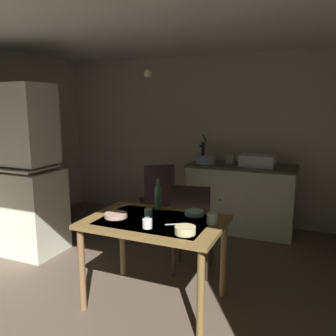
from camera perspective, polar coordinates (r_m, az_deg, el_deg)
The scene contains 22 objects.
ground_plane at distance 3.83m, azimuth -6.21°, elevation -16.31°, with size 5.13×5.13×0.00m, color brown.
wall_back at distance 5.31m, azimuth 4.16°, elevation 4.81°, with size 4.23×0.10×2.41m, color beige.
ceiling_slab at distance 3.50m, azimuth -7.06°, elevation 22.49°, with size 4.23×4.05×0.10m, color silver.
hutch_cabinet at distance 4.43m, azimuth -23.80°, elevation -0.99°, with size 1.08×0.57×1.94m.
counter_cabinet at distance 4.89m, azimuth 11.81°, elevation -4.78°, with size 1.43×0.64×0.91m.
sink_basin at distance 4.74m, azimuth 14.42°, elevation 1.23°, with size 0.44×0.34×0.15m.
hand_pump at distance 4.94m, azimuth 5.74°, elevation 2.93°, with size 0.05×0.27×0.39m.
mixing_bowl_counter at distance 4.85m, azimuth 6.15°, elevation 1.32°, with size 0.27×0.27×0.09m, color #9EB2C6.
stoneware_crock at distance 4.87m, azimuth 10.11°, elevation 1.43°, with size 0.12×0.12×0.12m, color beige.
dining_table at distance 3.00m, azimuth -2.19°, elevation -10.28°, with size 1.16×0.79×0.76m.
chair_far_side at distance 3.55m, azimuth 3.93°, elevation -9.58°, with size 0.46×0.46×0.95m.
chair_by_counter at distance 4.49m, azimuth -1.70°, elevation -5.08°, with size 0.56×0.56×0.98m.
serving_bowl_wide at distance 3.09m, azimuth 4.33°, elevation -7.36°, with size 0.17×0.17×0.04m, color #ADD1C1.
soup_bowl_small at distance 3.06m, azimuth -8.54°, elevation -7.66°, with size 0.20×0.20×0.04m, color tan.
sauce_dish at distance 2.66m, azimuth 2.83°, elevation -10.14°, with size 0.16×0.16×0.06m, color beige.
mug_tall at distance 2.89m, azimuth 7.23°, elevation -8.22°, with size 0.09×0.09×0.09m, color #ADD1C1.
mug_dark at distance 2.98m, azimuth -3.25°, elevation -7.56°, with size 0.07×0.07×0.09m, color #ADD1C1.
teacup_cream at distance 2.78m, azimuth -3.40°, elevation -9.08°, with size 0.08×0.08×0.07m, color white.
glass_bottle at distance 3.22m, azimuth -1.63°, elevation -4.76°, with size 0.06×0.06×0.29m.
table_knife at distance 2.87m, azimuth 1.44°, elevation -9.15°, with size 0.20×0.02×0.01m, color silver.
teaspoon_near_bowl at distance 3.38m, azimuth -7.31°, elevation -6.14°, with size 0.16×0.02×0.01m, color beige.
pendant_bulb at distance 3.65m, azimuth -3.32°, elevation 15.21°, with size 0.08×0.08×0.08m, color #F9EFCC.
Camera 1 is at (1.68, -2.98, 1.72)m, focal length 37.21 mm.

